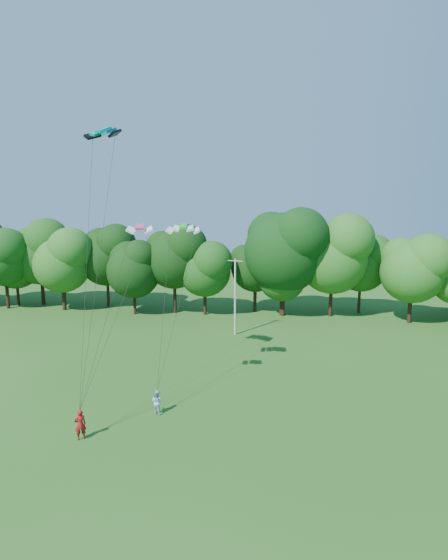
# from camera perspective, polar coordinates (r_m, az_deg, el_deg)

# --- Properties ---
(ground) EXTENTS (160.00, 160.00, 0.00)m
(ground) POSITION_cam_1_polar(r_m,az_deg,el_deg) (24.23, -7.76, -25.79)
(ground) COLOR #215216
(ground) RESTS_ON ground
(utility_pole) EXTENTS (1.63, 0.57, 8.38)m
(utility_pole) POSITION_cam_1_polar(r_m,az_deg,el_deg) (47.37, 1.46, -2.13)
(utility_pole) COLOR #B6B5AC
(utility_pole) RESTS_ON ground
(kite_flyer_left) EXTENTS (0.83, 0.75, 1.90)m
(kite_flyer_left) POSITION_cam_1_polar(r_m,az_deg,el_deg) (29.14, -18.27, -17.49)
(kite_flyer_left) COLOR #A81615
(kite_flyer_left) RESTS_ON ground
(kite_flyer_right) EXTENTS (0.99, 0.90, 1.66)m
(kite_flyer_right) POSITION_cam_1_polar(r_m,az_deg,el_deg) (31.20, -8.71, -15.44)
(kite_flyer_right) COLOR #B3D0F9
(kite_flyer_right) RESTS_ON ground
(kite_teal) EXTENTS (2.86, 2.09, 0.57)m
(kite_teal) POSITION_cam_1_polar(r_m,az_deg,el_deg) (33.17, -15.48, 18.38)
(kite_teal) COLOR #04888C
(kite_teal) RESTS_ON ground
(kite_green) EXTENTS (2.56, 1.34, 0.40)m
(kite_green) POSITION_cam_1_polar(r_m,az_deg,el_deg) (32.79, -5.34, 6.99)
(kite_green) COLOR green
(kite_green) RESTS_ON ground
(kite_pink) EXTENTS (1.85, 1.13, 0.37)m
(kite_pink) POSITION_cam_1_polar(r_m,az_deg,el_deg) (29.43, -10.93, 6.83)
(kite_pink) COLOR #CC387F
(kite_pink) RESTS_ON ground
(tree_back_west) EXTENTS (7.92, 7.92, 11.52)m
(tree_back_west) POSITION_cam_1_polar(r_m,az_deg,el_deg) (66.20, -26.78, 2.75)
(tree_back_west) COLOR #372416
(tree_back_west) RESTS_ON ground
(tree_back_center) EXTENTS (11.13, 11.13, 16.19)m
(tree_back_center) POSITION_cam_1_polar(r_m,az_deg,el_deg) (55.28, 7.92, 5.57)
(tree_back_center) COLOR #331F13
(tree_back_center) RESTS_ON ground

